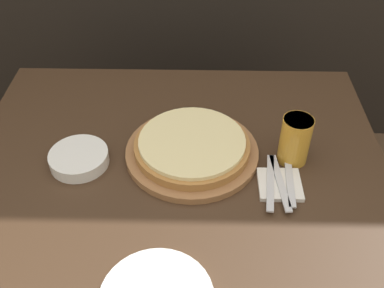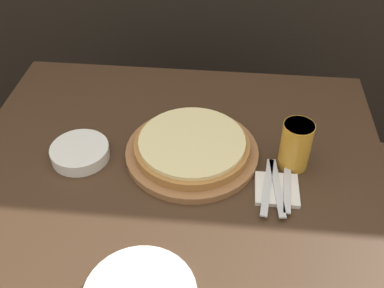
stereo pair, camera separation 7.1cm
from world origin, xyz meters
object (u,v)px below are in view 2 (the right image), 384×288
side_bowl (80,152)px  dinner_knife (277,187)px  pizza_on_board (192,148)px  beer_glass (296,144)px  fork (267,186)px  spoon (287,188)px

side_bowl → dinner_knife: bearing=-7.9°
pizza_on_board → dinner_knife: (0.23, -0.11, -0.01)m
pizza_on_board → dinner_knife: bearing=-26.5°
side_bowl → beer_glass: bearing=2.9°
pizza_on_board → fork: size_ratio=1.83×
beer_glass → dinner_knife: size_ratio=0.68×
pizza_on_board → side_bowl: (-0.30, -0.04, -0.01)m
pizza_on_board → dinner_knife: pizza_on_board is taller
pizza_on_board → spoon: 0.28m
side_bowl → dinner_knife: side_bowl is taller
side_bowl → spoon: (0.56, -0.07, -0.00)m
fork → dinner_knife: bearing=0.0°
beer_glass → side_bowl: bearing=-177.1°
side_bowl → fork: size_ratio=0.80×
spoon → side_bowl: bearing=172.4°
pizza_on_board → dinner_knife: size_ratio=1.83×
fork → spoon: 0.05m
fork → pizza_on_board: bearing=150.7°
side_bowl → spoon: bearing=-7.6°
side_bowl → fork: 0.51m
beer_glass → side_bowl: 0.58m
dinner_knife → side_bowl: bearing=172.1°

